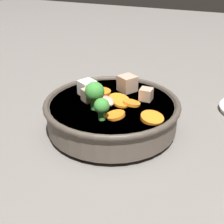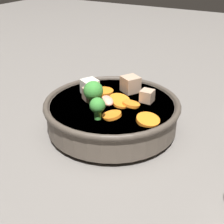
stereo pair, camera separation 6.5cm
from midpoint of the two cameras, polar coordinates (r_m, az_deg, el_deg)
name	(u,v)px [view 2 (the right image)]	position (r m, az deg, el deg)	size (l,w,h in m)	color
ground_plane	(112,129)	(0.67, 2.78, -3.25)	(3.00, 3.00, 0.00)	slate
stirfry_bowl	(112,111)	(0.65, 2.85, 0.09)	(0.28, 0.28, 0.12)	#51473D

